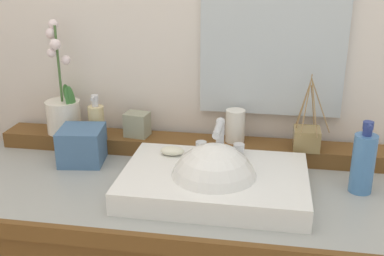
{
  "coord_description": "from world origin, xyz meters",
  "views": [
    {
      "loc": [
        0.24,
        -1.18,
        1.44
      ],
      "look_at": [
        0.04,
        -0.01,
        0.99
      ],
      "focal_mm": 44.36,
      "sensor_mm": 36.0,
      "label": 1
    }
  ],
  "objects_px": {
    "potted_plant": "(63,108)",
    "tumbler_cup": "(235,126)",
    "trinket_box": "(137,124)",
    "sink_basin": "(214,184)",
    "tissue_box": "(82,145)",
    "soap_bar": "(172,151)",
    "soap_dispenser": "(96,119)",
    "lotion_bottle": "(363,162)",
    "reed_diffuser": "(307,138)"
  },
  "relations": [
    {
      "from": "potted_plant",
      "to": "tumbler_cup",
      "type": "xyz_separation_m",
      "value": [
        0.57,
        0.01,
        -0.03
      ]
    },
    {
      "from": "tumbler_cup",
      "to": "trinket_box",
      "type": "xyz_separation_m",
      "value": [
        -0.32,
        -0.01,
        -0.01
      ]
    },
    {
      "from": "sink_basin",
      "to": "tissue_box",
      "type": "height_order",
      "value": "sink_basin"
    },
    {
      "from": "soap_bar",
      "to": "soap_dispenser",
      "type": "distance_m",
      "value": 0.32
    },
    {
      "from": "lotion_bottle",
      "to": "tissue_box",
      "type": "distance_m",
      "value": 0.82
    },
    {
      "from": "soap_bar",
      "to": "potted_plant",
      "type": "relative_size",
      "value": 0.19
    },
    {
      "from": "tumbler_cup",
      "to": "reed_diffuser",
      "type": "relative_size",
      "value": 0.44
    },
    {
      "from": "reed_diffuser",
      "to": "soap_bar",
      "type": "bearing_deg",
      "value": -160.51
    },
    {
      "from": "soap_bar",
      "to": "soap_dispenser",
      "type": "height_order",
      "value": "soap_dispenser"
    },
    {
      "from": "sink_basin",
      "to": "lotion_bottle",
      "type": "height_order",
      "value": "lotion_bottle"
    },
    {
      "from": "sink_basin",
      "to": "tumbler_cup",
      "type": "height_order",
      "value": "sink_basin"
    },
    {
      "from": "sink_basin",
      "to": "soap_dispenser",
      "type": "xyz_separation_m",
      "value": [
        -0.42,
        0.24,
        0.08
      ]
    },
    {
      "from": "sink_basin",
      "to": "soap_dispenser",
      "type": "height_order",
      "value": "soap_dispenser"
    },
    {
      "from": "tumbler_cup",
      "to": "trinket_box",
      "type": "height_order",
      "value": "tumbler_cup"
    },
    {
      "from": "sink_basin",
      "to": "tumbler_cup",
      "type": "distance_m",
      "value": 0.28
    },
    {
      "from": "tissue_box",
      "to": "reed_diffuser",
      "type": "bearing_deg",
      "value": 8.29
    },
    {
      "from": "tissue_box",
      "to": "lotion_bottle",
      "type": "bearing_deg",
      "value": -4.17
    },
    {
      "from": "soap_bar",
      "to": "trinket_box",
      "type": "bearing_deg",
      "value": 133.42
    },
    {
      "from": "soap_dispenser",
      "to": "lotion_bottle",
      "type": "distance_m",
      "value": 0.82
    },
    {
      "from": "sink_basin",
      "to": "tumbler_cup",
      "type": "xyz_separation_m",
      "value": [
        0.03,
        0.26,
        0.07
      ]
    },
    {
      "from": "reed_diffuser",
      "to": "lotion_bottle",
      "type": "bearing_deg",
      "value": -48.7
    },
    {
      "from": "trinket_box",
      "to": "lotion_bottle",
      "type": "bearing_deg",
      "value": -6.01
    },
    {
      "from": "trinket_box",
      "to": "tissue_box",
      "type": "height_order",
      "value": "trinket_box"
    },
    {
      "from": "tumbler_cup",
      "to": "soap_dispenser",
      "type": "bearing_deg",
      "value": -177.39
    },
    {
      "from": "sink_basin",
      "to": "reed_diffuser",
      "type": "xyz_separation_m",
      "value": [
        0.25,
        0.24,
        0.06
      ]
    },
    {
      "from": "reed_diffuser",
      "to": "trinket_box",
      "type": "relative_size",
      "value": 3.01
    },
    {
      "from": "soap_dispenser",
      "to": "reed_diffuser",
      "type": "height_order",
      "value": "reed_diffuser"
    },
    {
      "from": "soap_dispenser",
      "to": "tumbler_cup",
      "type": "relative_size",
      "value": 1.32
    },
    {
      "from": "trinket_box",
      "to": "reed_diffuser",
      "type": "bearing_deg",
      "value": 6.67
    },
    {
      "from": "sink_basin",
      "to": "soap_bar",
      "type": "bearing_deg",
      "value": 143.11
    },
    {
      "from": "tumbler_cup",
      "to": "lotion_bottle",
      "type": "xyz_separation_m",
      "value": [
        0.36,
        -0.18,
        -0.02
      ]
    },
    {
      "from": "potted_plant",
      "to": "lotion_bottle",
      "type": "relative_size",
      "value": 1.82
    },
    {
      "from": "reed_diffuser",
      "to": "lotion_bottle",
      "type": "xyz_separation_m",
      "value": [
        0.14,
        -0.16,
        0.0
      ]
    },
    {
      "from": "potted_plant",
      "to": "soap_bar",
      "type": "bearing_deg",
      "value": -21.1
    },
    {
      "from": "tissue_box",
      "to": "soap_dispenser",
      "type": "bearing_deg",
      "value": 83.85
    },
    {
      "from": "reed_diffuser",
      "to": "tissue_box",
      "type": "height_order",
      "value": "reed_diffuser"
    },
    {
      "from": "reed_diffuser",
      "to": "tissue_box",
      "type": "xyz_separation_m",
      "value": [
        -0.68,
        -0.1,
        -0.03
      ]
    },
    {
      "from": "potted_plant",
      "to": "tissue_box",
      "type": "distance_m",
      "value": 0.18
    },
    {
      "from": "lotion_bottle",
      "to": "tissue_box",
      "type": "relative_size",
      "value": 1.55
    },
    {
      "from": "sink_basin",
      "to": "reed_diffuser",
      "type": "relative_size",
      "value": 2.12
    },
    {
      "from": "tumbler_cup",
      "to": "lotion_bottle",
      "type": "distance_m",
      "value": 0.4
    },
    {
      "from": "soap_dispenser",
      "to": "reed_diffuser",
      "type": "relative_size",
      "value": 0.58
    },
    {
      "from": "potted_plant",
      "to": "soap_dispenser",
      "type": "xyz_separation_m",
      "value": [
        0.12,
        -0.01,
        -0.03
      ]
    },
    {
      "from": "trinket_box",
      "to": "lotion_bottle",
      "type": "xyz_separation_m",
      "value": [
        0.68,
        -0.18,
        -0.0
      ]
    },
    {
      "from": "reed_diffuser",
      "to": "potted_plant",
      "type": "bearing_deg",
      "value": 178.8
    },
    {
      "from": "soap_dispenser",
      "to": "lotion_bottle",
      "type": "bearing_deg",
      "value": -11.42
    },
    {
      "from": "potted_plant",
      "to": "trinket_box",
      "type": "relative_size",
      "value": 4.72
    },
    {
      "from": "lotion_bottle",
      "to": "sink_basin",
      "type": "bearing_deg",
      "value": -168.36
    },
    {
      "from": "sink_basin",
      "to": "soap_dispenser",
      "type": "relative_size",
      "value": 3.63
    },
    {
      "from": "soap_bar",
      "to": "soap_dispenser",
      "type": "bearing_deg",
      "value": 153.24
    }
  ]
}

